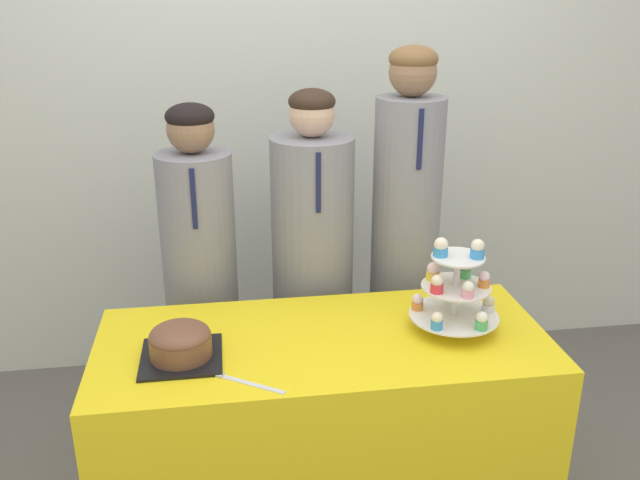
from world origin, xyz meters
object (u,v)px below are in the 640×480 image
Objects in this scene: round_cake at (180,342)px; cupcake_stand at (456,289)px; student_1 at (313,283)px; student_2 at (404,257)px; student_0 at (202,292)px; cake_knife at (226,377)px.

round_cake is 0.88m from cupcake_stand.
cupcake_stand is 0.22× the size of student_1.
student_2 is (0.37, -0.00, 0.09)m from student_1.
student_2 reaches higher than student_1.
student_2 reaches higher than round_cake.
student_0 is (0.05, 0.60, -0.12)m from round_cake.
student_0 is (-0.08, 0.73, -0.07)m from cake_knife.
cake_knife is at bearing -115.85° from student_1.
student_1 is (-0.39, 0.54, -0.20)m from cupcake_stand.
cupcake_stand is at bearing -87.76° from student_2.
round_cake is at bearing -128.88° from student_1.
student_0 is 0.82m from student_2.
student_2 is at bearing 35.10° from round_cake.
student_1 is at bearing 0.00° from student_0.
cupcake_stand is at bearing 47.69° from cake_knife.
student_1 reaches higher than student_0.
student_0 is at bearing 85.48° from round_cake.
student_2 is at bearing 0.00° from student_0.
cake_knife is 1.03m from student_2.
student_0 reaches higher than round_cake.
student_1 is 0.91× the size of student_2.
student_0 is at bearing 146.99° from cupcake_stand.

